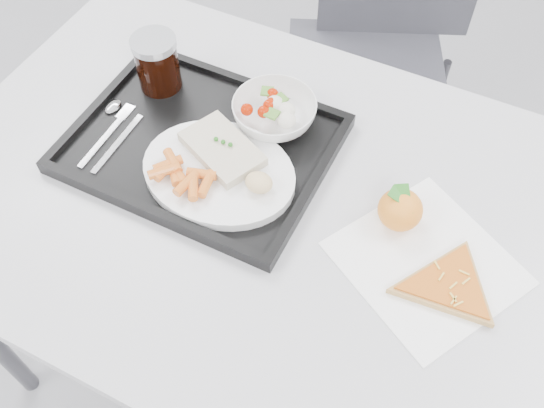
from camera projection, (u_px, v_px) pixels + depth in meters
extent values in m
cube|color=#BABABC|center=(271.00, 203.00, 1.04)|extent=(1.20, 0.80, 0.03)
cylinder|color=#47474C|center=(150.00, 120.00, 1.66)|extent=(0.04, 0.04, 0.72)
cube|color=#36363D|center=(365.00, 77.00, 1.63)|extent=(0.55, 0.55, 0.04)
cylinder|color=#47474C|center=(276.00, 156.00, 1.78)|extent=(0.03, 0.03, 0.43)
cylinder|color=#47474C|center=(392.00, 200.00, 1.68)|extent=(0.03, 0.03, 0.43)
cylinder|color=#47474C|center=(325.00, 79.00, 1.96)|extent=(0.03, 0.03, 0.43)
cylinder|color=#47474C|center=(431.00, 115.00, 1.87)|extent=(0.03, 0.03, 0.43)
cube|color=black|center=(202.00, 146.00, 1.09)|extent=(0.45, 0.35, 0.01)
cube|color=black|center=(245.00, 82.00, 1.16)|extent=(0.45, 0.02, 0.01)
cube|color=black|center=(149.00, 210.00, 0.99)|extent=(0.45, 0.02, 0.01)
cube|color=black|center=(312.00, 184.00, 1.02)|extent=(0.02, 0.32, 0.01)
cube|color=black|center=(101.00, 102.00, 1.13)|extent=(0.02, 0.32, 0.01)
cylinder|color=white|center=(219.00, 173.00, 1.03)|extent=(0.27, 0.27, 0.02)
cube|color=beige|center=(222.00, 149.00, 1.04)|extent=(0.17, 0.14, 0.02)
sphere|color=#236B1C|center=(216.00, 139.00, 1.03)|extent=(0.01, 0.01, 0.01)
sphere|color=#236B1C|center=(223.00, 142.00, 1.03)|extent=(0.01, 0.01, 0.01)
sphere|color=#236B1C|center=(230.00, 145.00, 1.02)|extent=(0.01, 0.01, 0.01)
ellipsoid|color=beige|center=(259.00, 182.00, 0.99)|extent=(0.05, 0.05, 0.03)
imported|color=white|center=(275.00, 113.00, 1.09)|extent=(0.15, 0.15, 0.05)
cylinder|color=black|center=(158.00, 65.00, 1.13)|extent=(0.08, 0.08, 0.10)
cylinder|color=#A5A8AD|center=(153.00, 43.00, 1.08)|extent=(0.08, 0.08, 0.01)
cube|color=silver|center=(105.00, 138.00, 1.08)|extent=(0.01, 0.15, 0.00)
ellipsoid|color=silver|center=(113.00, 106.00, 1.13)|extent=(0.03, 0.04, 0.01)
cube|color=silver|center=(118.00, 144.00, 1.08)|extent=(0.01, 0.15, 0.00)
cube|color=silver|center=(126.00, 112.00, 1.12)|extent=(0.02, 0.04, 0.00)
cube|color=white|center=(426.00, 263.00, 0.95)|extent=(0.34, 0.33, 0.00)
ellipsoid|color=#FF610E|center=(400.00, 210.00, 0.97)|extent=(0.08, 0.08, 0.07)
cube|color=#236B1C|center=(403.00, 199.00, 0.95)|extent=(0.04, 0.05, 0.02)
cube|color=#236B1C|center=(403.00, 199.00, 0.95)|extent=(0.05, 0.03, 0.02)
cylinder|color=tan|center=(448.00, 286.00, 0.92)|extent=(0.27, 0.27, 0.01)
cylinder|color=#C13204|center=(450.00, 283.00, 0.92)|extent=(0.24, 0.24, 0.00)
cube|color=#EABC47|center=(464.00, 273.00, 0.92)|extent=(0.02, 0.00, 0.00)
cube|color=#EABC47|center=(458.00, 304.00, 0.89)|extent=(0.01, 0.02, 0.00)
cube|color=#EABC47|center=(453.00, 286.00, 0.91)|extent=(0.01, 0.02, 0.00)
cube|color=#EABC47|center=(453.00, 297.00, 0.90)|extent=(0.01, 0.01, 0.00)
cube|color=#EABC47|center=(466.00, 281.00, 0.91)|extent=(0.01, 0.02, 0.00)
cube|color=#EABC47|center=(437.00, 265.00, 0.93)|extent=(0.01, 0.01, 0.00)
cube|color=#EABC47|center=(454.00, 300.00, 0.89)|extent=(0.01, 0.02, 0.00)
cube|color=#EABC47|center=(441.00, 277.00, 0.92)|extent=(0.01, 0.02, 0.00)
cylinder|color=orange|center=(202.00, 174.00, 1.00)|extent=(0.05, 0.03, 0.02)
cylinder|color=orange|center=(165.00, 169.00, 1.01)|extent=(0.02, 0.05, 0.02)
cylinder|color=orange|center=(186.00, 184.00, 0.98)|extent=(0.02, 0.05, 0.02)
cylinder|color=orange|center=(174.00, 173.00, 1.01)|extent=(0.05, 0.05, 0.02)
cylinder|color=orange|center=(163.00, 171.00, 1.00)|extent=(0.05, 0.05, 0.02)
cylinder|color=orange|center=(173.00, 161.00, 1.01)|extent=(0.05, 0.04, 0.02)
cylinder|color=orange|center=(168.00, 164.00, 1.01)|extent=(0.04, 0.05, 0.02)
cylinder|color=orange|center=(193.00, 187.00, 0.98)|extent=(0.04, 0.05, 0.02)
cylinder|color=orange|center=(177.00, 172.00, 1.01)|extent=(0.05, 0.04, 0.02)
cylinder|color=orange|center=(206.00, 184.00, 0.99)|extent=(0.03, 0.05, 0.02)
sphere|color=#A31700|center=(264.00, 112.00, 1.07)|extent=(0.02, 0.02, 0.02)
sphere|color=#A31700|center=(273.00, 94.00, 1.10)|extent=(0.02, 0.02, 0.02)
sphere|color=#A31700|center=(269.00, 106.00, 1.08)|extent=(0.02, 0.02, 0.02)
sphere|color=#A31700|center=(247.00, 110.00, 1.08)|extent=(0.02, 0.02, 0.02)
sphere|color=#A31700|center=(272.00, 103.00, 1.09)|extent=(0.02, 0.02, 0.02)
ellipsoid|color=silver|center=(275.00, 104.00, 1.09)|extent=(0.03, 0.03, 0.03)
ellipsoid|color=silver|center=(287.00, 120.00, 1.07)|extent=(0.03, 0.03, 0.03)
ellipsoid|color=silver|center=(286.00, 110.00, 1.08)|extent=(0.03, 0.03, 0.03)
cube|color=#4F862D|center=(280.00, 99.00, 1.09)|extent=(0.03, 0.03, 0.00)
cube|color=#4F862D|center=(267.00, 91.00, 1.10)|extent=(0.03, 0.03, 0.00)
cube|color=#4F862D|center=(272.00, 114.00, 1.07)|extent=(0.02, 0.02, 0.00)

